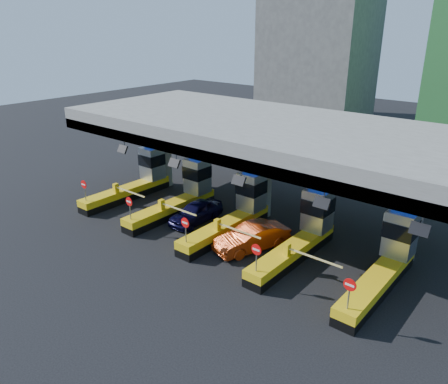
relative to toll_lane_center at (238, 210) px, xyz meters
The scene contains 10 objects.
ground 1.42m from the toll_lane_center, 90.42° to the right, with size 120.00×120.00×0.00m, color black.
toll_canopy 5.40m from the toll_lane_center, 90.02° to the left, with size 28.00×12.09×7.00m.
toll_lane_far_left 10.00m from the toll_lane_center, behind, with size 4.43×8.00×4.16m.
toll_lane_left 5.00m from the toll_lane_center, behind, with size 4.43×8.00×4.16m.
toll_lane_center is the anchor object (origin of this frame).
toll_lane_right 5.00m from the toll_lane_center, ahead, with size 4.43×8.00×4.16m.
toll_lane_far_right 10.00m from the toll_lane_center, ahead, with size 4.43×8.00×4.16m.
bg_building_concrete 39.11m from the toll_lane_center, 111.40° to the left, with size 14.00×10.00×18.00m, color #4C4C49.
van 3.14m from the toll_lane_center, 162.95° to the right, with size 1.73×4.30×1.46m, color black.
red_car 2.96m from the toll_lane_center, 34.59° to the right, with size 1.66×4.76×1.57m, color maroon.
Camera 1 is at (16.11, -20.66, 12.88)m, focal length 35.00 mm.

